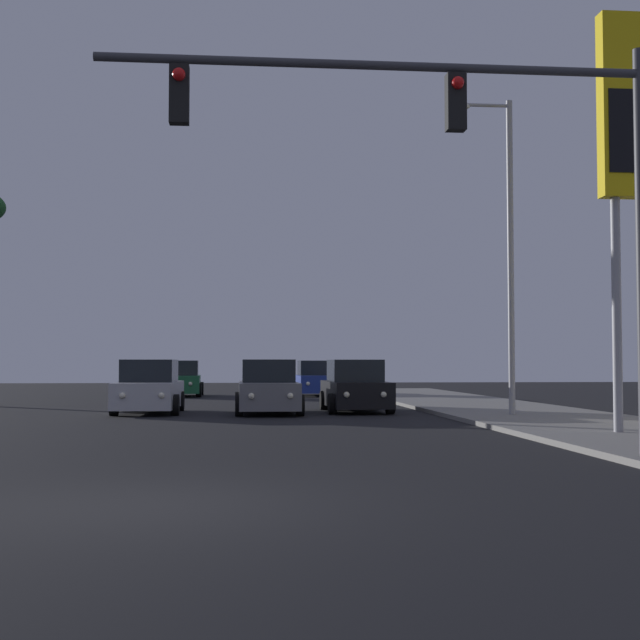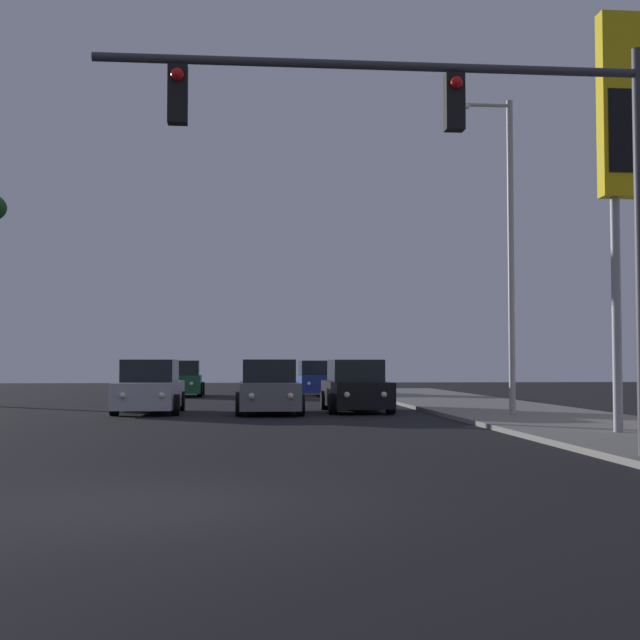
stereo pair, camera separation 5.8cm
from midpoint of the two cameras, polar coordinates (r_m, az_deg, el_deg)
The scene contains 9 objects.
ground_plane at distance 10.29m, azimuth -11.04°, elevation -11.57°, with size 120.00×120.00×0.00m, color black.
sidewalk_right at distance 21.89m, azimuth 17.69°, elevation -6.61°, with size 5.00×60.00×0.12m.
car_grey at distance 27.79m, azimuth -3.26°, elevation -4.44°, with size 2.04×4.31×1.68m.
car_blue at distance 42.58m, azimuth -0.15°, elevation -3.85°, with size 2.04×4.32×1.68m.
car_silver at distance 28.51m, azimuth -10.79°, elevation -4.35°, with size 2.04×4.34×1.68m.
car_black at distance 28.83m, azimuth 2.37°, elevation -4.38°, with size 2.04×4.33×1.68m.
car_green at distance 42.62m, azimuth -8.79°, elevation -3.82°, with size 2.04×4.33×1.68m.
traffic_light_mast at distance 14.42m, azimuth 10.46°, elevation 10.16°, with size 8.70×0.36×6.50m.
street_lamp at distance 26.06m, azimuth 11.90°, elevation 5.11°, with size 1.74×0.24×9.00m.
Camera 2 is at (1.03, -10.12, 1.59)m, focal length 50.00 mm.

